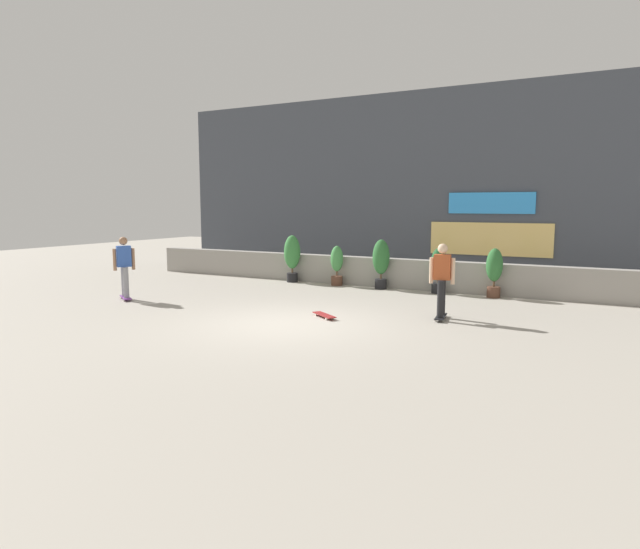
# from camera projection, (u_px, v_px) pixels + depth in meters

# --- Properties ---
(ground_plane) EXTENTS (48.00, 48.00, 0.00)m
(ground_plane) POSITION_uv_depth(u_px,v_px,m) (287.00, 324.00, 11.80)
(ground_plane) COLOR #A8A093
(planter_wall) EXTENTS (18.00, 0.40, 0.90)m
(planter_wall) POSITION_uv_depth(u_px,v_px,m) (389.00, 273.00, 16.98)
(planter_wall) COLOR gray
(planter_wall) RESTS_ON ground
(building_backdrop) EXTENTS (20.00, 2.08, 6.50)m
(building_backdrop) POSITION_uv_depth(u_px,v_px,m) (429.00, 185.00, 20.12)
(building_backdrop) COLOR #424751
(building_backdrop) RESTS_ON ground
(potted_plant_0) EXTENTS (0.54, 0.54, 1.55)m
(potted_plant_0) POSITION_uv_depth(u_px,v_px,m) (292.00, 255.00, 18.04)
(potted_plant_0) COLOR black
(potted_plant_0) RESTS_ON ground
(potted_plant_1) EXTENTS (0.40, 0.40, 1.26)m
(potted_plant_1) POSITION_uv_depth(u_px,v_px,m) (337.00, 264.00, 17.30)
(potted_plant_1) COLOR brown
(potted_plant_1) RESTS_ON ground
(potted_plant_2) EXTENTS (0.51, 0.51, 1.50)m
(potted_plant_2) POSITION_uv_depth(u_px,v_px,m) (381.00, 260.00, 16.57)
(potted_plant_2) COLOR black
(potted_plant_2) RESTS_ON ground
(potted_plant_3) EXTENTS (0.42, 0.42, 1.31)m
(potted_plant_3) POSITION_uv_depth(u_px,v_px,m) (438.00, 268.00, 15.76)
(potted_plant_3) COLOR black
(potted_plant_3) RESTS_ON ground
(potted_plant_4) EXTENTS (0.45, 0.45, 1.36)m
(potted_plant_4) POSITION_uv_depth(u_px,v_px,m) (494.00, 270.00, 15.02)
(potted_plant_4) COLOR brown
(potted_plant_4) RESTS_ON ground
(skater_foreground) EXTENTS (0.78, 0.61, 1.70)m
(skater_foreground) POSITION_uv_depth(u_px,v_px,m) (124.00, 265.00, 14.66)
(skater_foreground) COLOR #72338C
(skater_foreground) RESTS_ON ground
(skater_far_left) EXTENTS (0.55, 0.82, 1.70)m
(skater_far_left) POSITION_uv_depth(u_px,v_px,m) (442.00, 278.00, 12.12)
(skater_far_left) COLOR black
(skater_far_left) RESTS_ON ground
(skateboard_near_camera) EXTENTS (0.77, 0.62, 0.08)m
(skateboard_near_camera) POSITION_uv_depth(u_px,v_px,m) (324.00, 315.00, 12.41)
(skateboard_near_camera) COLOR maroon
(skateboard_near_camera) RESTS_ON ground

